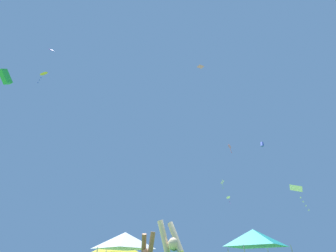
{
  "coord_description": "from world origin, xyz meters",
  "views": [
    {
      "loc": [
        0.39,
        -6.05,
        1.36
      ],
      "look_at": [
        1.6,
        11.36,
        13.61
      ],
      "focal_mm": 21.21,
      "sensor_mm": 36.0,
      "label": 1
    }
  ],
  "objects_px": {
    "kite_white_diamond": "(297,189)",
    "kite_white_delta": "(228,197)",
    "kite_pink_delta": "(230,146)",
    "canopy_tent_teal": "(254,238)",
    "kite_pink_diamond": "(201,66)",
    "canopy_tent_yellow": "(116,246)",
    "kite_green_box": "(5,77)",
    "kite_blue_box": "(262,144)",
    "canopy_tent_white": "(124,240)",
    "kite_yellow_delta": "(43,73)",
    "kite_purple_diamond": "(51,49)",
    "kite_white_box": "(222,182)"
  },
  "relations": [
    {
      "from": "canopy_tent_white",
      "to": "kite_yellow_delta",
      "type": "xyz_separation_m",
      "value": [
        -11.52,
        1.32,
        16.81
      ]
    },
    {
      "from": "kite_white_diamond",
      "to": "kite_blue_box",
      "type": "bearing_deg",
      "value": 65.34
    },
    {
      "from": "kite_pink_diamond",
      "to": "kite_white_diamond",
      "type": "bearing_deg",
      "value": -42.62
    },
    {
      "from": "canopy_tent_teal",
      "to": "kite_blue_box",
      "type": "bearing_deg",
      "value": 49.33
    },
    {
      "from": "kite_pink_delta",
      "to": "kite_white_diamond",
      "type": "height_order",
      "value": "kite_pink_delta"
    },
    {
      "from": "canopy_tent_white",
      "to": "kite_pink_diamond",
      "type": "xyz_separation_m",
      "value": [
        8.36,
        5.04,
        24.55
      ]
    },
    {
      "from": "kite_blue_box",
      "to": "kite_white_delta",
      "type": "distance_m",
      "value": 9.9
    },
    {
      "from": "kite_white_diamond",
      "to": "kite_pink_diamond",
      "type": "distance_m",
      "value": 21.87
    },
    {
      "from": "kite_pink_delta",
      "to": "kite_white_box",
      "type": "relative_size",
      "value": 1.07
    },
    {
      "from": "canopy_tent_white",
      "to": "kite_purple_diamond",
      "type": "distance_m",
      "value": 19.77
    },
    {
      "from": "kite_blue_box",
      "to": "kite_green_box",
      "type": "bearing_deg",
      "value": -160.27
    },
    {
      "from": "canopy_tent_yellow",
      "to": "kite_white_diamond",
      "type": "xyz_separation_m",
      "value": [
        14.46,
        -3.71,
        3.81
      ]
    },
    {
      "from": "canopy_tent_yellow",
      "to": "canopy_tent_white",
      "type": "height_order",
      "value": "canopy_tent_white"
    },
    {
      "from": "canopy_tent_teal",
      "to": "kite_white_box",
      "type": "xyz_separation_m",
      "value": [
        5.86,
        20.7,
        10.92
      ]
    },
    {
      "from": "kite_yellow_delta",
      "to": "canopy_tent_teal",
      "type": "bearing_deg",
      "value": -6.38
    },
    {
      "from": "canopy_tent_teal",
      "to": "kite_pink_diamond",
      "type": "height_order",
      "value": "kite_pink_diamond"
    },
    {
      "from": "kite_blue_box",
      "to": "kite_white_diamond",
      "type": "bearing_deg",
      "value": -114.66
    },
    {
      "from": "kite_white_delta",
      "to": "kite_white_box",
      "type": "distance_m",
      "value": 4.72
    },
    {
      "from": "kite_white_diamond",
      "to": "kite_pink_delta",
      "type": "bearing_deg",
      "value": 85.37
    },
    {
      "from": "canopy_tent_white",
      "to": "kite_green_box",
      "type": "bearing_deg",
      "value": -176.2
    },
    {
      "from": "kite_white_diamond",
      "to": "kite_blue_box",
      "type": "distance_m",
      "value": 14.58
    },
    {
      "from": "kite_pink_delta",
      "to": "canopy_tent_teal",
      "type": "bearing_deg",
      "value": -112.3
    },
    {
      "from": "canopy_tent_yellow",
      "to": "kite_green_box",
      "type": "relative_size",
      "value": 2.05
    },
    {
      "from": "kite_pink_delta",
      "to": "kite_green_box",
      "type": "height_order",
      "value": "kite_pink_delta"
    },
    {
      "from": "canopy_tent_yellow",
      "to": "canopy_tent_white",
      "type": "relative_size",
      "value": 0.98
    },
    {
      "from": "canopy_tent_yellow",
      "to": "kite_blue_box",
      "type": "xyz_separation_m",
      "value": [
        18.92,
        6.02,
        13.72
      ]
    },
    {
      "from": "canopy_tent_yellow",
      "to": "kite_pink_diamond",
      "type": "distance_m",
      "value": 26.39
    },
    {
      "from": "canopy_tent_white",
      "to": "kite_pink_diamond",
      "type": "bearing_deg",
      "value": 31.1
    },
    {
      "from": "canopy_tent_yellow",
      "to": "canopy_tent_teal",
      "type": "bearing_deg",
      "value": -28.36
    },
    {
      "from": "canopy_tent_white",
      "to": "canopy_tent_teal",
      "type": "bearing_deg",
      "value": -6.17
    },
    {
      "from": "canopy_tent_teal",
      "to": "kite_green_box",
      "type": "bearing_deg",
      "value": 179.93
    },
    {
      "from": "kite_blue_box",
      "to": "kite_white_box",
      "type": "distance_m",
      "value": 10.61
    },
    {
      "from": "canopy_tent_yellow",
      "to": "kite_white_diamond",
      "type": "distance_m",
      "value": 15.41
    },
    {
      "from": "canopy_tent_yellow",
      "to": "canopy_tent_white",
      "type": "bearing_deg",
      "value": -74.93
    },
    {
      "from": "canopy_tent_teal",
      "to": "kite_white_box",
      "type": "relative_size",
      "value": 1.91
    },
    {
      "from": "kite_pink_delta",
      "to": "kite_white_diamond",
      "type": "xyz_separation_m",
      "value": [
        -1.11,
        -13.68,
        -11.61
      ]
    },
    {
      "from": "kite_white_diamond",
      "to": "kite_white_delta",
      "type": "relative_size",
      "value": 1.68
    },
    {
      "from": "canopy_tent_teal",
      "to": "kite_green_box",
      "type": "distance_m",
      "value": 25.23
    },
    {
      "from": "canopy_tent_teal",
      "to": "kite_purple_diamond",
      "type": "height_order",
      "value": "kite_purple_diamond"
    },
    {
      "from": "kite_purple_diamond",
      "to": "kite_yellow_delta",
      "type": "relative_size",
      "value": 0.39
    },
    {
      "from": "kite_white_diamond",
      "to": "kite_yellow_delta",
      "type": "relative_size",
      "value": 1.12
    },
    {
      "from": "kite_green_box",
      "to": "kite_white_delta",
      "type": "height_order",
      "value": "kite_green_box"
    },
    {
      "from": "kite_pink_delta",
      "to": "kite_white_delta",
      "type": "bearing_deg",
      "value": 107.81
    },
    {
      "from": "kite_green_box",
      "to": "kite_yellow_delta",
      "type": "bearing_deg",
      "value": 55.32
    },
    {
      "from": "kite_pink_diamond",
      "to": "kite_white_delta",
      "type": "distance_m",
      "value": 21.32
    },
    {
      "from": "canopy_tent_white",
      "to": "kite_blue_box",
      "type": "xyz_separation_m",
      "value": [
        17.8,
        10.2,
        13.65
      ]
    },
    {
      "from": "canopy_tent_white",
      "to": "kite_yellow_delta",
      "type": "relative_size",
      "value": 1.73
    },
    {
      "from": "kite_white_diamond",
      "to": "kite_white_box",
      "type": "xyz_separation_m",
      "value": [
        0.8,
        19.34,
        7.29
      ]
    },
    {
      "from": "kite_blue_box",
      "to": "kite_white_delta",
      "type": "xyz_separation_m",
      "value": [
        -4.18,
        6.54,
        -6.15
      ]
    },
    {
      "from": "kite_white_diamond",
      "to": "canopy_tent_teal",
      "type": "bearing_deg",
      "value": -164.93
    }
  ]
}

